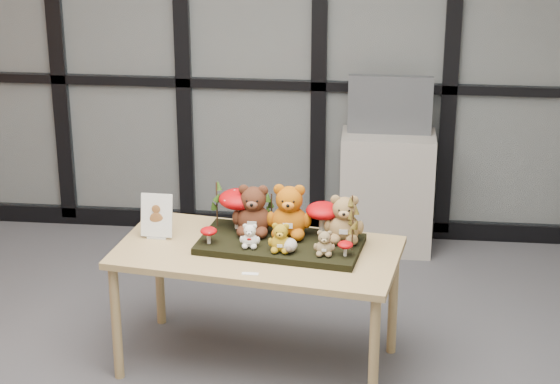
# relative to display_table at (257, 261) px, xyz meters

# --- Properties ---
(room_shell) EXTENTS (5.00, 5.00, 5.00)m
(room_shell) POSITION_rel_display_table_xyz_m (-0.26, -0.68, 1.08)
(room_shell) COLOR beige
(room_shell) RESTS_ON floor
(glass_partition) EXTENTS (4.90, 0.06, 2.78)m
(glass_partition) POSITION_rel_display_table_xyz_m (-0.26, 1.79, 0.82)
(glass_partition) COLOR #2D383F
(glass_partition) RESTS_ON floor
(display_table) EXTENTS (1.52, 0.92, 0.67)m
(display_table) POSITION_rel_display_table_xyz_m (0.00, 0.00, 0.00)
(display_table) COLOR #A28858
(display_table) RESTS_ON floor
(diorama_tray) EXTENTS (0.87, 0.53, 0.04)m
(diorama_tray) POSITION_rel_display_table_xyz_m (0.11, 0.04, 0.09)
(diorama_tray) COLOR black
(diorama_tray) RESTS_ON display_table
(bear_pooh_yellow) EXTENTS (0.26, 0.24, 0.30)m
(bear_pooh_yellow) POSITION_rel_display_table_xyz_m (0.15, 0.12, 0.26)
(bear_pooh_yellow) COLOR #B1570A
(bear_pooh_yellow) RESTS_ON diorama_tray
(bear_brown_medium) EXTENTS (0.25, 0.23, 0.29)m
(bear_brown_medium) POSITION_rel_display_table_xyz_m (-0.03, 0.13, 0.25)
(bear_brown_medium) COLOR #472314
(bear_brown_medium) RESTS_ON diorama_tray
(bear_tan_back) EXTENTS (0.23, 0.21, 0.27)m
(bear_tan_back) POSITION_rel_display_table_xyz_m (0.43, 0.09, 0.24)
(bear_tan_back) COLOR olive
(bear_tan_back) RESTS_ON diorama_tray
(bear_small_yellow) EXTENTS (0.14, 0.13, 0.16)m
(bear_small_yellow) POSITION_rel_display_table_xyz_m (0.13, -0.08, 0.18)
(bear_small_yellow) COLOR #AB8315
(bear_small_yellow) RESTS_ON diorama_tray
(bear_white_bow) EXTENTS (0.12, 0.11, 0.14)m
(bear_white_bow) POSITION_rel_display_table_xyz_m (-0.03, -0.05, 0.17)
(bear_white_bow) COLOR white
(bear_white_bow) RESTS_ON diorama_tray
(bear_beige_small) EXTENTS (0.12, 0.11, 0.14)m
(bear_beige_small) POSITION_rel_display_table_xyz_m (0.35, -0.10, 0.17)
(bear_beige_small) COLOR olive
(bear_beige_small) RESTS_ON diorama_tray
(plush_cream_hedgehog) EXTENTS (0.07, 0.06, 0.08)m
(plush_cream_hedgehog) POSITION_rel_display_table_xyz_m (0.17, -0.09, 0.14)
(plush_cream_hedgehog) COLOR beige
(plush_cream_hedgehog) RESTS_ON diorama_tray
(mushroom_back_left) EXTENTS (0.21, 0.21, 0.23)m
(mushroom_back_left) POSITION_rel_display_table_xyz_m (-0.12, 0.18, 0.22)
(mushroom_back_left) COLOR #A60509
(mushroom_back_left) RESTS_ON diorama_tray
(mushroom_back_right) EXTENTS (0.18, 0.18, 0.20)m
(mushroom_back_right) POSITION_rel_display_table_xyz_m (0.32, 0.13, 0.20)
(mushroom_back_right) COLOR #A60509
(mushroom_back_right) RESTS_ON diorama_tray
(mushroom_front_left) EXTENTS (0.09, 0.09, 0.09)m
(mushroom_front_left) POSITION_rel_display_table_xyz_m (-0.24, -0.03, 0.15)
(mushroom_front_left) COLOR #A60509
(mushroom_front_left) RESTS_ON diorama_tray
(mushroom_front_right) EXTENTS (0.08, 0.08, 0.08)m
(mushroom_front_right) POSITION_rel_display_table_xyz_m (0.45, -0.11, 0.15)
(mushroom_front_right) COLOR #A60509
(mushroom_front_right) RESTS_ON diorama_tray
(sprig_green_far_left) EXTENTS (0.05, 0.05, 0.25)m
(sprig_green_far_left) POSITION_rel_display_table_xyz_m (-0.24, 0.20, 0.23)
(sprig_green_far_left) COLOR #173A0D
(sprig_green_far_left) RESTS_ON diorama_tray
(sprig_green_mid_left) EXTENTS (0.05, 0.05, 0.19)m
(sprig_green_mid_left) POSITION_rel_display_table_xyz_m (-0.08, 0.22, 0.20)
(sprig_green_mid_left) COLOR #173A0D
(sprig_green_mid_left) RESTS_ON diorama_tray
(sprig_dry_far_right) EXTENTS (0.05, 0.05, 0.25)m
(sprig_dry_far_right) POSITION_rel_display_table_xyz_m (0.47, 0.07, 0.23)
(sprig_dry_far_right) COLOR brown
(sprig_dry_far_right) RESTS_ON diorama_tray
(sprig_dry_mid_right) EXTENTS (0.05, 0.05, 0.21)m
(sprig_dry_mid_right) POSITION_rel_display_table_xyz_m (0.48, -0.04, 0.21)
(sprig_dry_mid_right) COLOR brown
(sprig_dry_mid_right) RESTS_ON diorama_tray
(sprig_green_centre) EXTENTS (0.05, 0.05, 0.19)m
(sprig_green_centre) POSITION_rel_display_table_xyz_m (0.05, 0.21, 0.20)
(sprig_green_centre) COLOR #173A0D
(sprig_green_centre) RESTS_ON diorama_tray
(sign_holder) EXTENTS (0.17, 0.06, 0.24)m
(sign_holder) POSITION_rel_display_table_xyz_m (-0.54, 0.10, 0.17)
(sign_holder) COLOR silver
(sign_holder) RESTS_ON display_table
(label_card) EXTENTS (0.08, 0.03, 0.00)m
(label_card) POSITION_rel_display_table_xyz_m (0.00, -0.29, 0.07)
(label_card) COLOR white
(label_card) RESTS_ON display_table
(cabinet) EXTENTS (0.60, 0.35, 0.80)m
(cabinet) POSITION_rel_display_table_xyz_m (0.66, 1.57, -0.20)
(cabinet) COLOR #A29B91
(cabinet) RESTS_ON floor
(monitor) EXTENTS (0.54, 0.06, 0.38)m
(monitor) POSITION_rel_display_table_xyz_m (0.66, 1.59, 0.39)
(monitor) COLOR #515459
(monitor) RESTS_ON cabinet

